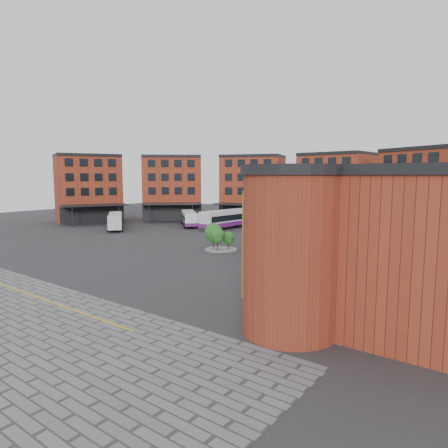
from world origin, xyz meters
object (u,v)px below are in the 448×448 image
Objects in this scene: bus_a at (115,220)px; bus_b at (189,218)px; bus_e at (367,233)px; blue_car at (294,305)px; bus_c at (227,219)px; bus_f at (414,239)px; tree_island at (217,236)px; bus_d at (315,225)px.

bus_b is (7.57, 12.12, -0.17)m from bus_a.
bus_e is at bearing -33.51° from bus_a.
blue_car is at bearing -74.98° from bus_a.
bus_c is 26.37m from bus_e.
bus_f is at bearing -1.10° from blue_car.
bus_b is 52.53m from blue_car.
bus_e is 0.82× the size of bus_f.
bus_c is at bearing -139.32° from bus_f.
tree_island is 26.80m from bus_b.
bus_a is at bearing -140.72° from bus_d.
tree_island reaches higher than blue_car.
tree_island reaches higher than bus_f.
bus_d is at bearing -154.98° from bus_f.
bus_c is at bearing -158.14° from bus_d.
bus_e is at bearing 11.71° from blue_car.
bus_d is at bearing 24.48° from blue_car.
bus_d reaches higher than blue_car.
bus_a reaches higher than bus_d.
bus_d is (24.95, 4.26, -0.02)m from bus_b.
bus_b is 0.88× the size of bus_d.
bus_c reaches higher than bus_a.
bus_f is (42.16, -3.34, 0.24)m from bus_b.
bus_c is 16.93m from bus_d.
bus_a is at bearing 169.95° from tree_island.
bus_d is at bearing -24.30° from bus_a.
bus_b is at bearing 140.30° from tree_island.
bus_c reaches higher than blue_car.
bus_b is at bearing -157.78° from bus_d.
bus_e is 2.12× the size of blue_car.
bus_a is 52.58m from blue_car.
tree_island reaches higher than bus_b.
bus_c reaches higher than bus_e.
bus_a is 14.29m from bus_b.
bus_d is (4.33, 21.37, -0.41)m from tree_island.
bus_f is at bearing 17.47° from bus_e.
blue_car is at bearing -43.18° from bus_c.
bus_b is 25.31m from bus_d.
bus_e reaches higher than blue_car.
bus_a is at bearing -135.05° from bus_c.
bus_a is at bearing 68.15° from blue_car.
bus_a is 0.76× the size of bus_c.
bus_a is 20.89m from bus_c.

